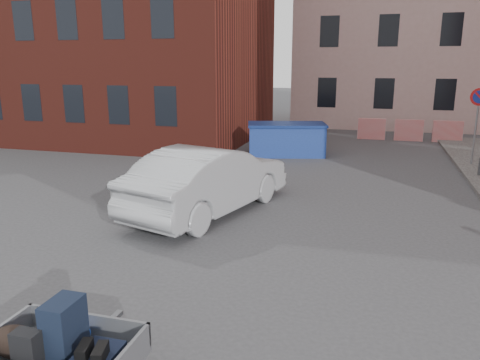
% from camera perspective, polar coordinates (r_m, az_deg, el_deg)
% --- Properties ---
extents(ground, '(120.00, 120.00, 0.00)m').
position_cam_1_polar(ground, '(9.41, -1.28, -8.46)').
color(ground, '#38383A').
rests_on(ground, ground).
extents(building_pink, '(16.00, 8.00, 14.00)m').
position_cam_1_polar(building_pink, '(30.66, 23.71, 19.38)').
color(building_pink, '#C49E97').
rests_on(building_pink, ground).
extents(far_building, '(6.00, 6.00, 8.00)m').
position_cam_1_polar(far_building, '(37.79, -21.35, 13.82)').
color(far_building, maroon).
rests_on(far_building, ground).
extents(no_parking_sign, '(0.60, 0.09, 2.65)m').
position_cam_1_polar(no_parking_sign, '(18.16, 27.01, 7.58)').
color(no_parking_sign, gray).
rests_on(no_parking_sign, sidewalk).
extents(barriers, '(4.70, 0.18, 1.00)m').
position_cam_1_polar(barriers, '(23.55, 19.89, 5.72)').
color(barriers, red).
rests_on(barriers, ground).
extents(trailer, '(1.61, 1.81, 1.20)m').
position_cam_1_polar(trailer, '(5.66, -21.23, -19.02)').
color(trailer, black).
rests_on(trailer, ground).
extents(dumpster, '(3.35, 2.30, 1.28)m').
position_cam_1_polar(dumpster, '(18.77, 5.68, 4.98)').
color(dumpster, navy).
rests_on(dumpster, ground).
extents(silver_car, '(3.04, 5.30, 1.65)m').
position_cam_1_polar(silver_car, '(11.48, -3.75, 0.07)').
color(silver_car, '#A6A9AD').
rests_on(silver_car, ground).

